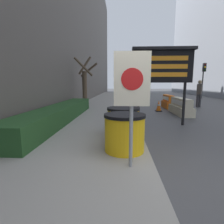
{
  "coord_description": "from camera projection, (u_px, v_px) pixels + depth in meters",
  "views": [
    {
      "loc": [
        -0.59,
        -2.56,
        1.5
      ],
      "look_at": [
        -0.91,
        4.03,
        0.46
      ],
      "focal_mm": 28.0,
      "sensor_mm": 36.0,
      "label": 1
    }
  ],
  "objects": [
    {
      "name": "traffic_light_far_side",
      "position": [
        204.0,
        73.0,
        17.9
      ],
      "size": [
        0.28,
        0.44,
        3.64
      ],
      "color": "#2D2D30",
      "rests_on": "ground_plane"
    },
    {
      "name": "warning_sign",
      "position": [
        132.0,
        89.0,
        2.69
      ],
      "size": [
        0.56,
        0.08,
        1.84
      ],
      "color": "gray",
      "rests_on": "sidewalk_left"
    },
    {
      "name": "sidewalk_left",
      "position": [
        50.0,
        174.0,
        2.8
      ],
      "size": [
        3.44,
        56.0,
        0.16
      ],
      "color": "gray",
      "rests_on": "ground_plane"
    },
    {
      "name": "traffic_cone_far",
      "position": [
        171.0,
        101.0,
        12.55
      ],
      "size": [
        0.34,
        0.34,
        0.61
      ],
      "color": "black",
      "rests_on": "ground_plane"
    },
    {
      "name": "bare_tree",
      "position": [
        85.0,
        83.0,
        10.29
      ],
      "size": [
        1.22,
        1.39,
        3.0
      ],
      "color": "#4C3D2D",
      "rests_on": "sidewalk_left"
    },
    {
      "name": "hedge_strip",
      "position": [
        61.0,
        113.0,
        6.55
      ],
      "size": [
        0.9,
        6.8,
        0.56
      ],
      "color": "#1E421E",
      "rests_on": "sidewalk_left"
    },
    {
      "name": "pedestrian_worker",
      "position": [
        199.0,
        91.0,
        11.55
      ],
      "size": [
        0.48,
        0.55,
        1.78
      ],
      "rotation": [
        0.0,
        0.0,
        4.2
      ],
      "color": "#333338",
      "rests_on": "ground_plane"
    },
    {
      "name": "message_board",
      "position": [
        163.0,
        67.0,
        6.27
      ],
      "size": [
        2.21,
        0.36,
        2.79
      ],
      "color": "black",
      "rests_on": "ground_plane"
    },
    {
      "name": "traffic_cone_near",
      "position": [
        190.0,
        109.0,
        8.73
      ],
      "size": [
        0.33,
        0.33,
        0.59
      ],
      "color": "black",
      "rests_on": "ground_plane"
    },
    {
      "name": "barrel_drum_middle",
      "position": [
        123.0,
        122.0,
        4.51
      ],
      "size": [
        0.84,
        0.84,
        0.76
      ],
      "color": "yellow",
      "rests_on": "sidewalk_left"
    },
    {
      "name": "traffic_cone_mid",
      "position": [
        159.0,
        106.0,
        9.88
      ],
      "size": [
        0.35,
        0.35,
        0.62
      ],
      "color": "black",
      "rests_on": "ground_plane"
    },
    {
      "name": "jersey_barrier_cream",
      "position": [
        181.0,
        107.0,
        8.89
      ],
      "size": [
        0.63,
        2.2,
        0.82
      ],
      "color": "beige",
      "rests_on": "ground_plane"
    },
    {
      "name": "barrel_drum_foreground",
      "position": [
        124.0,
        132.0,
        3.54
      ],
      "size": [
        0.84,
        0.84,
        0.76
      ],
      "color": "yellow",
      "rests_on": "sidewalk_left"
    },
    {
      "name": "traffic_light_near_curb",
      "position": [
        136.0,
        68.0,
        16.64
      ],
      "size": [
        0.28,
        0.44,
        4.29
      ],
      "color": "#2D2D30",
      "rests_on": "ground_plane"
    },
    {
      "name": "jersey_barrier_orange_near",
      "position": [
        168.0,
        102.0,
        11.26
      ],
      "size": [
        0.51,
        1.61,
        0.84
      ],
      "color": "orange",
      "rests_on": "ground_plane"
    },
    {
      "name": "ground_plane",
      "position": [
        158.0,
        182.0,
        2.73
      ],
      "size": [
        120.0,
        120.0,
        0.0
      ],
      "primitive_type": "plane",
      "color": "#3F3F42"
    }
  ]
}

